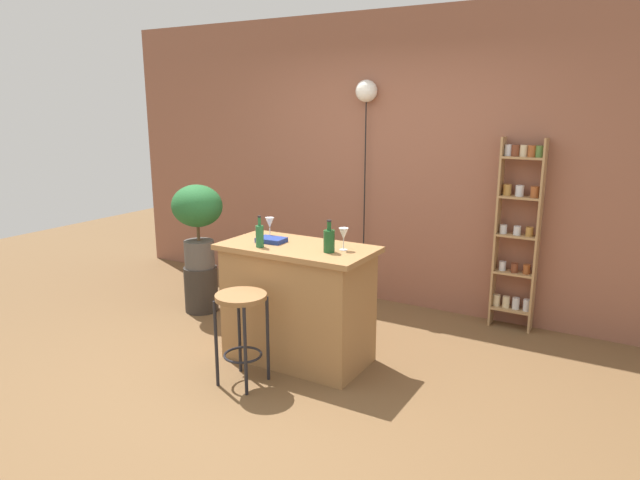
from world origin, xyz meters
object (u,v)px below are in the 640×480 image
(potted_plant, at_px, (197,215))
(wine_glass_center, at_px, (344,234))
(bottle_soda_blue, at_px, (260,235))
(wine_glass_left, at_px, (270,223))
(spice_shelf, at_px, (517,231))
(bottle_olive_oil, at_px, (329,240))
(plant_stool, at_px, (201,289))
(cookbook, at_px, (271,240))
(pendant_globe_light, at_px, (366,95))
(bar_stool, at_px, (242,317))

(potted_plant, xyz_separation_m, wine_glass_center, (1.74, -0.37, 0.09))
(bottle_soda_blue, relative_size, wine_glass_left, 1.44)
(spice_shelf, distance_m, bottle_olive_oil, 1.84)
(wine_glass_left, bearing_deg, bottle_olive_oil, -13.84)
(bottle_olive_oil, relative_size, wine_glass_left, 1.43)
(plant_stool, height_order, potted_plant, potted_plant)
(bottle_olive_oil, relative_size, wine_glass_center, 1.43)
(spice_shelf, relative_size, bottle_soda_blue, 7.11)
(bottle_soda_blue, xyz_separation_m, wine_glass_left, (-0.11, 0.28, 0.03))
(plant_stool, distance_m, potted_plant, 0.72)
(plant_stool, bearing_deg, potted_plant, 90.00)
(wine_glass_center, distance_m, cookbook, 0.60)
(bottle_soda_blue, xyz_separation_m, pendant_globe_light, (0.02, 1.72, 1.03))
(bottle_olive_oil, bearing_deg, spice_shelf, 57.56)
(wine_glass_center, relative_size, pendant_globe_light, 0.08)
(bottle_olive_oil, bearing_deg, bar_stool, -131.14)
(pendant_globe_light, bearing_deg, bottle_soda_blue, -90.63)
(bottle_olive_oil, relative_size, pendant_globe_light, 0.11)
(wine_glass_left, relative_size, cookbook, 0.78)
(potted_plant, xyz_separation_m, bottle_soda_blue, (1.17, -0.61, 0.06))
(bar_stool, bearing_deg, cookbook, 101.30)
(bottle_soda_blue, relative_size, bottle_olive_oil, 1.01)
(spice_shelf, distance_m, pendant_globe_light, 1.88)
(bar_stool, xyz_separation_m, cookbook, (-0.10, 0.52, 0.43))
(bar_stool, distance_m, plant_stool, 1.61)
(bottle_olive_oil, bearing_deg, potted_plant, 164.08)
(plant_stool, height_order, wine_glass_left, wine_glass_left)
(potted_plant, relative_size, cookbook, 3.75)
(bottle_olive_oil, xyz_separation_m, wine_glass_left, (-0.62, 0.15, 0.03))
(plant_stool, relative_size, wine_glass_center, 2.65)
(plant_stool, relative_size, potted_plant, 0.55)
(bottle_soda_blue, xyz_separation_m, cookbook, (-0.01, 0.17, -0.07))
(bar_stool, height_order, pendant_globe_light, pendant_globe_light)
(spice_shelf, xyz_separation_m, cookbook, (-1.52, -1.51, 0.05))
(bottle_olive_oil, bearing_deg, wine_glass_center, 59.67)
(spice_shelf, bearing_deg, cookbook, -135.03)
(bar_stool, height_order, cookbook, cookbook)
(bottle_soda_blue, relative_size, wine_glass_center, 1.44)
(plant_stool, bearing_deg, pendant_globe_light, 43.04)
(bar_stool, distance_m, potted_plant, 1.64)
(plant_stool, distance_m, wine_glass_center, 1.96)
(potted_plant, bearing_deg, bar_stool, -37.55)
(bar_stool, height_order, potted_plant, potted_plant)
(wine_glass_left, xyz_separation_m, wine_glass_center, (0.69, -0.05, 0.00))
(bar_stool, distance_m, pendant_globe_light, 2.58)
(plant_stool, xyz_separation_m, potted_plant, (0.00, 0.00, 0.72))
(bottle_olive_oil, distance_m, cookbook, 0.54)
(bottle_soda_blue, distance_m, pendant_globe_light, 2.00)
(bottle_soda_blue, distance_m, bottle_olive_oil, 0.53)
(pendant_globe_light, bearing_deg, plant_stool, -136.96)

